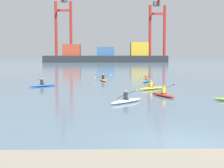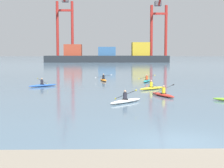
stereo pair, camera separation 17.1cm
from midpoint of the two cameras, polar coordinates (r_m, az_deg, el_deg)
The scene contains 10 objects.
ground_plane at distance 14.40m, azimuth 11.48°, elevation -9.54°, with size 800.00×800.00×0.00m, color slate.
container_barge at distance 137.28m, azimuth -1.01°, elevation 4.73°, with size 49.58×8.44×8.04m.
gantry_crane_west at distance 151.63m, azimuth -8.23°, elevation 10.36°, with size 7.70×16.19×33.85m.
gantry_crane_west_mid at distance 147.30m, azimuth 7.67°, elevation 10.31°, with size 7.43×20.12×34.64m.
kayak_blue at distance 37.78m, azimuth -11.76°, elevation -0.18°, with size 2.99×2.64×0.95m.
kayak_orange at distance 44.68m, azimuth -1.65°, elevation 0.74°, with size 2.24×3.45×0.95m.
kayak_yellow at distance 34.33m, azimuth 6.57°, elevation -0.63°, with size 3.02×2.60×1.09m.
kayak_teal at distance 43.50m, azimuth 5.70°, elevation 0.60°, with size 2.15×3.42×0.95m.
kayak_red at distance 28.98m, azimuth 8.46°, elevation -1.73°, with size 2.05×3.39×1.04m.
kayak_white at distance 24.99m, azimuth 2.24°, elevation -2.78°, with size 2.75×2.90×1.09m.
Camera 1 is at (-3.28, -13.56, 3.64)m, focal length 54.29 mm.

